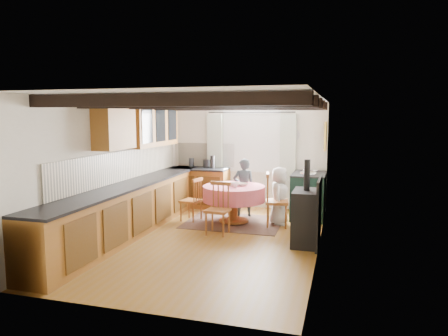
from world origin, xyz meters
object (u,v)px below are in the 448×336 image
(dining_table, at_px, (234,204))
(cup, at_px, (235,185))
(cast_iron_stove, at_px, (306,203))
(child_far, at_px, (244,188))
(aga_range, at_px, (309,195))
(child_right, at_px, (279,196))
(chair_right, at_px, (277,200))
(chair_left, at_px, (191,199))
(chair_near, at_px, (218,209))

(dining_table, height_order, cup, cup)
(cast_iron_stove, height_order, child_far, cast_iron_stove)
(aga_range, bearing_deg, child_far, -168.96)
(child_far, distance_m, child_right, 0.93)
(dining_table, distance_m, chair_right, 0.88)
(dining_table, relative_size, cup, 12.31)
(chair_left, distance_m, cup, 1.01)
(dining_table, bearing_deg, chair_left, -174.65)
(aga_range, relative_size, cast_iron_stove, 0.74)
(dining_table, height_order, child_far, child_far)
(chair_right, distance_m, aga_range, 1.02)
(chair_near, distance_m, aga_range, 2.24)
(chair_left, xyz_separation_m, child_far, (0.94, 0.66, 0.17))
(child_right, bearing_deg, cup, 110.52)
(chair_right, xyz_separation_m, child_far, (-0.80, 0.61, 0.09))
(cast_iron_stove, bearing_deg, cup, 148.80)
(chair_left, distance_m, chair_right, 1.74)
(chair_near, height_order, child_right, child_right)
(cup, bearing_deg, chair_near, -102.30)
(chair_near, distance_m, chair_right, 1.25)
(chair_left, height_order, cup, chair_left)
(cast_iron_stove, relative_size, child_far, 1.15)
(chair_near, height_order, aga_range, aga_range)
(chair_left, relative_size, cup, 8.86)
(chair_left, height_order, cast_iron_stove, cast_iron_stove)
(aga_range, height_order, cup, aga_range)
(chair_right, height_order, child_right, child_right)
(child_right, distance_m, cup, 0.89)
(chair_right, bearing_deg, child_right, -13.93)
(chair_near, distance_m, cup, 0.77)
(aga_range, relative_size, child_right, 0.92)
(child_right, bearing_deg, dining_table, 97.99)
(chair_right, relative_size, cup, 10.45)
(aga_range, bearing_deg, chair_near, -130.78)
(chair_near, height_order, child_far, child_far)
(cast_iron_stove, height_order, child_right, cast_iron_stove)
(chair_left, bearing_deg, cast_iron_stove, 79.59)
(chair_near, distance_m, child_right, 1.38)
(chair_left, height_order, child_right, child_right)
(dining_table, bearing_deg, chair_right, -2.06)
(chair_near, xyz_separation_m, cast_iron_stove, (1.58, -0.18, 0.24))
(chair_right, relative_size, child_right, 0.92)
(chair_right, height_order, cast_iron_stove, cast_iron_stove)
(chair_right, height_order, child_far, child_far)
(chair_left, xyz_separation_m, cast_iron_stove, (2.38, -0.96, 0.27))
(cast_iron_stove, bearing_deg, dining_table, 145.17)
(dining_table, relative_size, cast_iron_stove, 0.87)
(chair_right, bearing_deg, aga_range, -39.74)
(chair_left, xyz_separation_m, aga_range, (2.27, 0.92, 0.04))
(dining_table, xyz_separation_m, child_right, (0.88, 0.13, 0.19))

